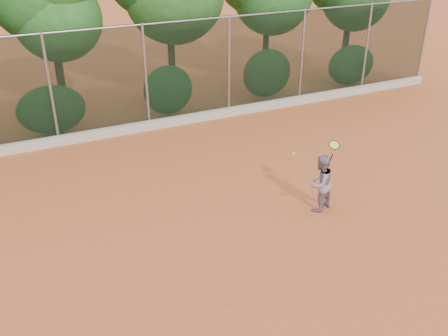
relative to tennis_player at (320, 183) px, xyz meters
name	(u,v)px	position (x,y,z in m)	size (l,w,h in m)	color
ground	(242,235)	(-2.20, -0.20, -0.73)	(80.00, 80.00, 0.00)	#C75D2F
concrete_curb	(151,125)	(-2.20, 6.62, -0.58)	(24.00, 0.20, 0.30)	#BAB7AC
tennis_player	(320,183)	(0.00, 0.00, 0.00)	(0.71, 0.55, 1.46)	gray
chainlink_fence	(146,74)	(-2.20, 6.80, 1.13)	(24.09, 0.09, 3.50)	black
tennis_racket	(334,147)	(0.25, -0.05, 0.95)	(0.33, 0.31, 0.55)	black
tennis_ball_in_flight	(293,154)	(-0.94, -0.17, 1.06)	(0.07, 0.07, 0.07)	gold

